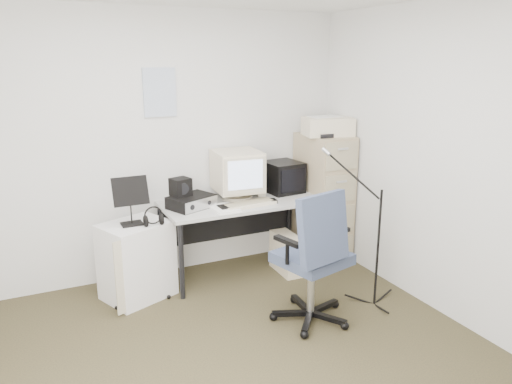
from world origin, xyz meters
name	(u,v)px	position (x,y,z in m)	size (l,w,h in m)	color
floor	(243,367)	(0.00, 0.00, -0.01)	(3.60, 3.60, 0.01)	#2E291D
wall_back	(164,146)	(0.00, 1.80, 1.25)	(3.60, 0.02, 2.50)	silver
wall_front	(479,328)	(0.00, -1.80, 1.25)	(3.60, 0.02, 2.50)	silver
wall_right	(455,165)	(1.80, 0.00, 1.25)	(0.02, 3.60, 2.50)	silver
wall_calendar	(160,92)	(-0.02, 1.79, 1.75)	(0.30, 0.02, 0.44)	white
filing_cabinet	(323,197)	(1.58, 1.48, 0.65)	(0.40, 0.60, 1.30)	gray
printer	(328,126)	(1.58, 1.44, 1.39)	(0.47, 0.32, 0.18)	beige
desk	(241,237)	(0.63, 1.45, 0.36)	(1.50, 0.70, 0.73)	#9C9C9C
crt_monitor	(237,175)	(0.63, 1.54, 0.96)	(0.42, 0.45, 0.47)	beige
crt_tv	(283,177)	(1.15, 1.59, 0.88)	(0.34, 0.36, 0.31)	black
desk_speaker	(261,189)	(0.89, 1.53, 0.80)	(0.08, 0.08, 0.14)	#BEB49A
keyboard	(249,204)	(0.64, 1.28, 0.74)	(0.50, 0.18, 0.03)	beige
mouse	(273,201)	(0.88, 1.27, 0.75)	(0.06, 0.10, 0.03)	black
radio_receiver	(191,202)	(0.13, 1.45, 0.79)	(0.39, 0.28, 0.11)	black
radio_speaker	(181,187)	(0.05, 1.49, 0.92)	(0.16, 0.15, 0.16)	black
papers	(224,208)	(0.38, 1.27, 0.74)	(0.21, 0.29, 0.02)	white
pc_tower	(287,253)	(1.03, 1.26, 0.19)	(0.18, 0.41, 0.38)	beige
office_chair	(312,255)	(0.75, 0.35, 0.56)	(0.64, 0.64, 1.11)	#374159
side_cart	(137,260)	(-0.41, 1.36, 0.34)	(0.55, 0.44, 0.68)	silver
music_stand	(130,200)	(-0.44, 1.34, 0.90)	(0.29, 0.16, 0.43)	black
headphones	(154,219)	(-0.27, 1.24, 0.74)	(0.18, 0.18, 0.03)	black
mic_stand	(379,231)	(1.39, 0.34, 0.67)	(0.02, 0.02, 1.33)	black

